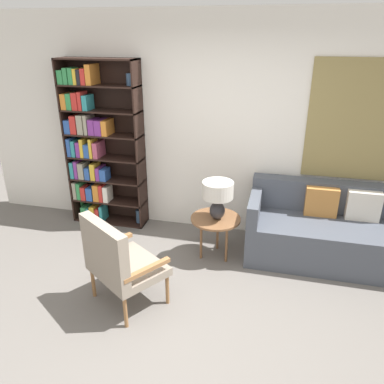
{
  "coord_description": "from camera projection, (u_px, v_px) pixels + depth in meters",
  "views": [
    {
      "loc": [
        0.8,
        -2.43,
        2.44
      ],
      "look_at": [
        -0.05,
        1.05,
        0.9
      ],
      "focal_mm": 35.0,
      "sensor_mm": 36.0,
      "label": 1
    }
  ],
  "objects": [
    {
      "name": "bookshelf",
      "position": [
        96.0,
        147.0,
        4.86
      ],
      "size": [
        1.01,
        0.3,
        2.16
      ],
      "color": "black",
      "rests_on": "ground_plane"
    },
    {
      "name": "ground_plane",
      "position": [
        169.0,
        332.0,
        3.3
      ],
      "size": [
        14.0,
        14.0,
        0.0
      ],
      "primitive_type": "plane",
      "color": "#66605B"
    },
    {
      "name": "side_table",
      "position": [
        216.0,
        221.0,
        4.25
      ],
      "size": [
        0.57,
        0.57,
        0.5
      ],
      "color": "brown",
      "rests_on": "ground_plane"
    },
    {
      "name": "wall_back",
      "position": [
        218.0,
        128.0,
        4.57
      ],
      "size": [
        6.4,
        0.08,
        2.7
      ],
      "color": "white",
      "rests_on": "ground_plane"
    },
    {
      "name": "table_lamp",
      "position": [
        218.0,
        194.0,
        4.09
      ],
      "size": [
        0.34,
        0.34,
        0.44
      ],
      "color": "#2D2D33",
      "rests_on": "side_table"
    },
    {
      "name": "armchair",
      "position": [
        117.0,
        259.0,
        3.43
      ],
      "size": [
        0.85,
        0.83,
        0.92
      ],
      "color": "olive",
      "rests_on": "ground_plane"
    },
    {
      "name": "couch",
      "position": [
        339.0,
        233.0,
        4.25
      ],
      "size": [
        2.04,
        0.83,
        0.85
      ],
      "color": "#474C56",
      "rests_on": "ground_plane"
    }
  ]
}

